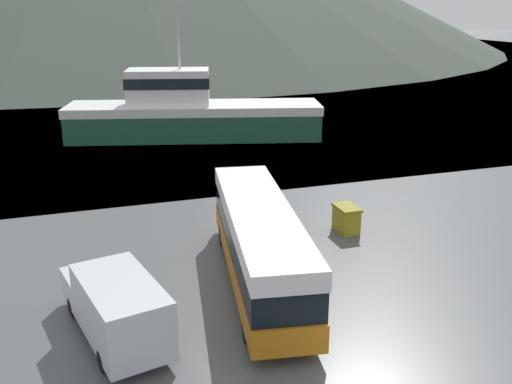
# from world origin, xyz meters

# --- Properties ---
(water_surface) EXTENTS (240.00, 240.00, 0.00)m
(water_surface) POSITION_xyz_m (0.00, 138.69, 0.00)
(water_surface) COLOR #3D5160
(water_surface) RESTS_ON ground
(tour_bus) EXTENTS (4.42, 12.15, 3.30)m
(tour_bus) POSITION_xyz_m (-1.25, 7.53, 1.86)
(tour_bus) COLOR #B26614
(tour_bus) RESTS_ON ground
(delivery_van) EXTENTS (3.43, 6.56, 2.36)m
(delivery_van) POSITION_xyz_m (-7.16, 5.24, 1.26)
(delivery_van) COLOR silver
(delivery_van) RESTS_ON ground
(fishing_boat) EXTENTS (21.78, 10.38, 12.04)m
(fishing_boat) POSITION_xyz_m (1.80, 34.72, 2.20)
(fishing_boat) COLOR #1E5138
(fishing_boat) RESTS_ON water_surface
(storage_bin) EXTENTS (1.00, 1.53, 1.33)m
(storage_bin) POSITION_xyz_m (4.67, 11.41, 0.68)
(storage_bin) COLOR olive
(storage_bin) RESTS_ON ground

